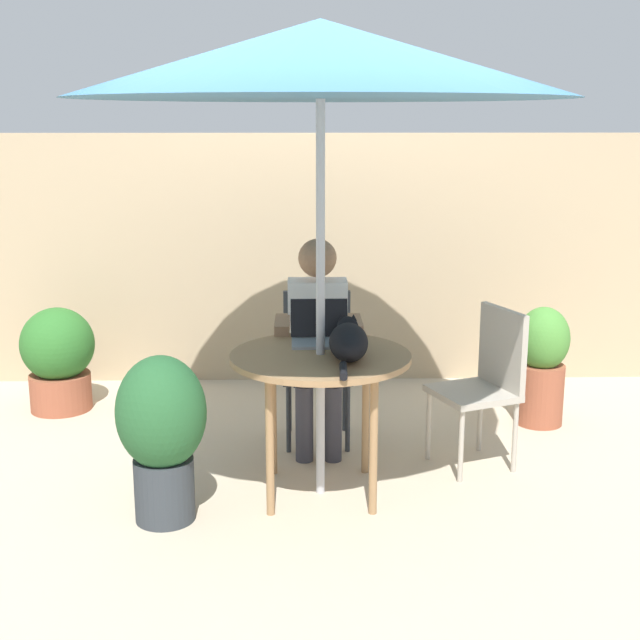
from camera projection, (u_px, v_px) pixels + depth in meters
ground_plane at (320, 492)px, 4.43m from camera, size 14.00×14.00×0.00m
fence_back at (314, 259)px, 6.16m from camera, size 5.22×0.08×1.78m
patio_table at (320, 368)px, 4.28m from camera, size 0.91×0.91×0.74m
patio_umbrella at (321, 59)px, 3.93m from camera, size 2.36×2.36×2.33m
chair_occupied at (317, 354)px, 5.09m from camera, size 0.40×0.40×0.88m
chair_empty at (487, 375)px, 4.69m from camera, size 0.52×0.52×0.88m
person_seated at (318, 333)px, 4.90m from camera, size 0.48×0.48×1.22m
laptop at (320, 330)px, 4.48m from camera, size 0.30×0.25×0.21m
cat at (348, 341)px, 4.18m from camera, size 0.20×0.65×0.17m
potted_plant_near_fence at (542, 363)px, 5.33m from camera, size 0.32×0.32×0.75m
potted_plant_by_chair at (58, 357)px, 5.60m from camera, size 0.48×0.48×0.69m
potted_plant_corner at (162, 428)px, 4.03m from camera, size 0.43×0.43×0.82m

